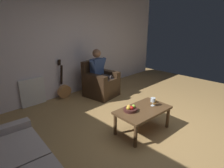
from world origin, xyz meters
name	(u,v)px	position (x,y,z in m)	size (l,w,h in m)	color
ground_plane	(160,129)	(0.00, 0.00, 0.00)	(7.58, 7.58, 0.00)	#A6814C
wall_back	(71,42)	(0.00, -2.77, 1.39)	(6.72, 0.06, 2.79)	silver
armchair	(100,83)	(-0.34, -2.05, 0.34)	(0.81, 0.84, 0.93)	#352417
person_seated	(100,71)	(-0.34, -2.03, 0.67)	(0.62, 0.60, 1.23)	#364B7C
coffee_table	(143,112)	(0.27, -0.22, 0.37)	(1.03, 0.63, 0.43)	brown
guitar	(64,90)	(0.45, -2.57, 0.22)	(0.35, 0.24, 1.00)	#B77D48
radiator	(33,92)	(1.19, -2.70, 0.33)	(0.58, 0.06, 0.66)	white
wine_glass_near	(153,100)	(0.03, -0.18, 0.54)	(0.09, 0.09, 0.15)	silver
fruit_bowl	(130,109)	(0.48, -0.33, 0.47)	(0.23, 0.23, 0.11)	#41201D
candle_jar	(154,101)	(-0.11, -0.25, 0.46)	(0.09, 0.09, 0.06)	orange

